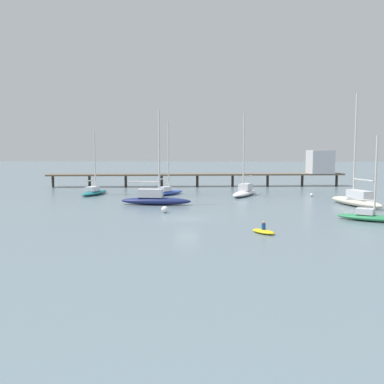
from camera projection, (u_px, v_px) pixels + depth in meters
The scene contains 11 objects.
ground_plane at pixel (187, 219), 48.07m from camera, with size 400.00×400.00×0.00m, color slate.
pier at pixel (268, 167), 88.27m from camera, with size 58.39×9.50×7.16m.
sailboat_blue at pixel (167, 191), 71.88m from camera, with size 5.81×7.40×11.85m.
sailboat_cream at pixel (356, 199), 58.39m from camera, with size 5.48×10.21×14.68m.
sailboat_green at pixel (370, 216), 46.47m from camera, with size 6.97×5.19×8.89m.
sailboat_teal at pixel (94, 191), 72.20m from camera, with size 3.81×8.10×10.28m.
sailboat_white at pixel (244, 191), 70.95m from camera, with size 5.53×9.55×12.93m.
sailboat_navy at pixel (155, 198), 59.60m from camera, with size 9.57×2.62×12.55m.
dinghy_yellow at pixel (263, 231), 39.73m from camera, with size 2.47×2.74×1.14m.
mooring_buoy_far at pixel (165, 209), 52.24m from camera, with size 0.80×0.80×0.80m, color silver.
mooring_buoy_inner at pixel (312, 195), 69.70m from camera, with size 0.54×0.54×0.54m, color silver.
Camera 1 is at (2.49, -47.49, 7.64)m, focal length 41.51 mm.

